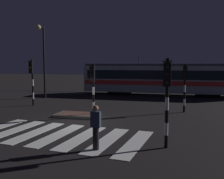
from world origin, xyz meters
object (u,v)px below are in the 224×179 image
Objects in this scene: traffic_light_median_centre at (93,82)px; tram at (162,78)px; traffic_light_corner_far_right at (185,81)px; pedestrian_waiting_at_kerb at (96,127)px; traffic_light_corner_far_left at (32,75)px; street_lamp_trackside_left at (43,52)px; traffic_light_corner_near_right at (167,90)px.

tram reaches higher than traffic_light_median_centre.
pedestrian_waiting_at_kerb is (-3.34, -8.72, -1.24)m from traffic_light_corner_far_right.
traffic_light_corner_far_right is 9.54m from tram.
traffic_light_corner_far_left is 0.53× the size of street_lamp_trackside_left.
traffic_light_corner_far_right is (11.35, -0.01, -0.24)m from traffic_light_corner_far_left.
traffic_light_corner_near_right is at bearing -46.92° from traffic_light_median_centre.
street_lamp_trackside_left is at bearing 134.74° from traffic_light_corner_near_right.
traffic_light_corner_far_left is at bearing 143.28° from traffic_light_corner_near_right.
traffic_light_median_centre is 0.20× the size of tram.
street_lamp_trackside_left reaches higher than pedestrian_waiting_at_kerb.
tram reaches higher than traffic_light_corner_near_right.
street_lamp_trackside_left is at bearing -154.20° from tram.
traffic_light_corner_far_right is at bearing -77.38° from tram.
street_lamp_trackside_left is (-7.29, 7.08, 2.18)m from traffic_light_median_centre.
traffic_light_corner_near_right is 2.02× the size of pedestrian_waiting_at_kerb.
traffic_light_corner_far_left is 13.14m from tram.
pedestrian_waiting_at_kerb is (9.37, -12.88, -3.43)m from street_lamp_trackside_left.
traffic_light_median_centre is at bearing -105.29° from tram.
traffic_light_median_centre is 1.89× the size of pedestrian_waiting_at_kerb.
traffic_light_corner_far_left is 1.11× the size of traffic_light_corner_far_right.
traffic_light_median_centre is 0.48× the size of street_lamp_trackside_left.
traffic_light_corner_far_right is 7.91m from traffic_light_corner_near_right.
tram is (3.34, 12.22, -0.38)m from traffic_light_median_centre.
traffic_light_corner_far_left reaches higher than pedestrian_waiting_at_kerb.
traffic_light_corner_near_right is (10.56, -7.87, -0.08)m from traffic_light_corner_far_left.
street_lamp_trackside_left is 12.08m from tram.
pedestrian_waiting_at_kerb is at bearing -161.40° from traffic_light_corner_near_right.
tram is 18.09m from pedestrian_waiting_at_kerb.
traffic_light_corner_near_right is at bearing -85.71° from tram.
tram is at bearing 102.62° from traffic_light_corner_far_right.
traffic_light_corner_near_right is at bearing -45.26° from street_lamp_trackside_left.
tram is at bearing 94.29° from traffic_light_corner_near_right.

